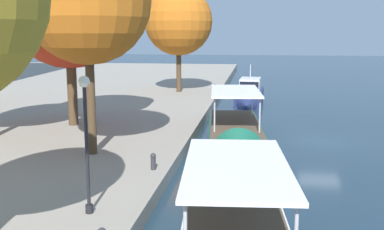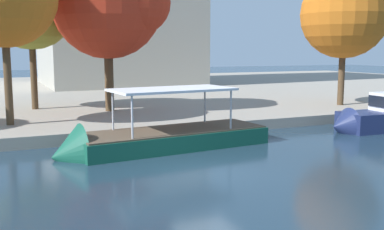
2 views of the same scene
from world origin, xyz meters
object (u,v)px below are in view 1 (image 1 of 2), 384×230
Objects in this scene: motor_yacht_2 at (249,97)px; lamp_post at (86,133)px; tour_boat_1 at (235,137)px; tree_3 at (75,4)px; mooring_bollard_1 at (153,161)px; mooring_bollard_0 at (215,87)px; tree_4 at (178,19)px.

motor_yacht_2 is 29.85m from lamp_post.
tour_boat_1 is at bearing -17.09° from lamp_post.
lamp_post is at bearing -157.35° from tree_3.
tree_3 reaches higher than tour_boat_1.
lamp_post is (-29.32, 4.90, 2.76)m from motor_yacht_2.
tree_3 is (9.54, 7.20, 7.45)m from mooring_bollard_1.
motor_yacht_2 is 0.70× the size of tree_3.
mooring_bollard_1 is (-27.88, 0.22, -0.01)m from mooring_bollard_0.
lamp_post is (-5.21, 1.05, 2.39)m from mooring_bollard_1.
tree_3 reaches higher than tree_4.
mooring_bollard_0 is 21.14m from tree_3.
tree_4 is at bearing 7.38° from mooring_bollard_1.
tree_3 is at bearing 22.65° from lamp_post.
lamp_post is (-33.09, 1.27, 2.38)m from mooring_bollard_0.
lamp_post is at bearing -175.60° from tree_4.
mooring_bollard_0 is 0.17× the size of lamp_post.
mooring_bollard_1 is 0.16× the size of lamp_post.
tree_3 is at bearing 157.97° from mooring_bollard_0.
tour_boat_1 is 2.44× the size of lamp_post.
tour_boat_1 is 1.08× the size of tree_4.
tour_boat_1 is 21.45m from tree_4.
motor_yacht_2 is 10.44× the size of mooring_bollard_0.
tree_4 is (3.47, 7.42, 7.38)m from motor_yacht_2.
lamp_post is at bearing -22.41° from tour_boat_1.
tree_4 is at bearing -165.34° from tour_boat_1.
tour_boat_1 is 9.42m from mooring_bollard_1.
mooring_bollard_0 is 33.20m from lamp_post.
mooring_bollard_1 is at bearing -172.62° from tree_4.
tree_3 is (-14.57, 11.05, 7.82)m from motor_yacht_2.
tree_4 is (32.79, 2.52, 4.62)m from lamp_post.
tree_3 reaches higher than motor_yacht_2.
motor_yacht_2 is 24.41m from mooring_bollard_1.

